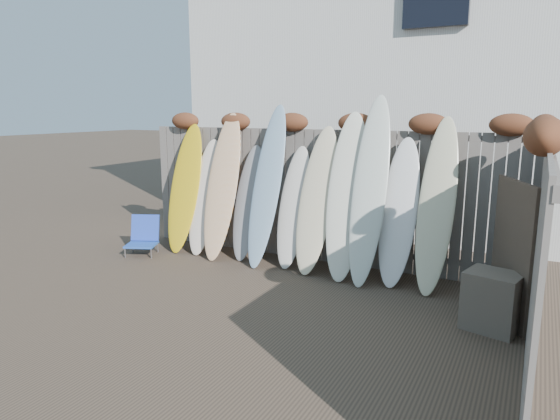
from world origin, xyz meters
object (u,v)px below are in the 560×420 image
at_px(beach_chair, 143,236).
at_px(surfboard_0, 185,188).
at_px(lattice_panel, 512,252).
at_px(wooden_crate, 492,301).

height_order(beach_chair, surfboard_0, surfboard_0).
xyz_separation_m(lattice_panel, surfboard_0, (-4.93, 0.66, 0.26)).
distance_m(wooden_crate, surfboard_0, 4.96).
distance_m(lattice_panel, surfboard_0, 4.98).
bearing_deg(wooden_crate, beach_chair, 174.75).
height_order(lattice_panel, surfboard_0, surfboard_0).
bearing_deg(surfboard_0, beach_chair, -132.34).
distance_m(beach_chair, surfboard_0, 1.03).
height_order(beach_chair, lattice_panel, lattice_panel).
xyz_separation_m(beach_chair, surfboard_0, (0.46, 0.53, 0.75)).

